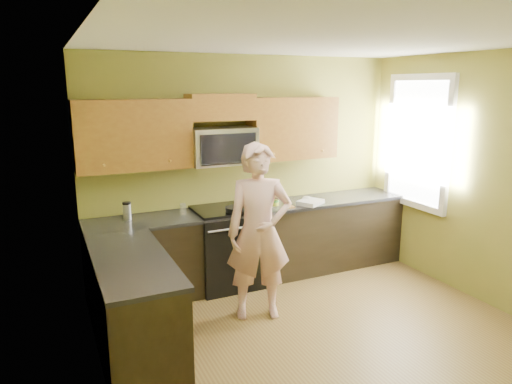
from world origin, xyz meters
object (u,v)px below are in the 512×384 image
woman (259,232)px  butter_tub (274,205)px  microwave (222,164)px  frying_pan (236,211)px  stove (227,247)px  travel_mug (128,220)px

woman → butter_tub: woman is taller
microwave → butter_tub: bearing=-12.9°
butter_tub → frying_pan: bearing=-163.8°
stove → travel_mug: travel_mug is taller
stove → microwave: (0.00, 0.12, 0.97)m
microwave → frying_pan: 0.59m
frying_pan → travel_mug: travel_mug is taller
microwave → frying_pan: microwave is taller
frying_pan → travel_mug: (-1.16, 0.28, -0.03)m
butter_tub → microwave: bearing=167.1°
woman → travel_mug: woman is taller
microwave → butter_tub: (0.61, -0.14, -0.53)m
stove → microwave: size_ratio=1.25×
butter_tub → travel_mug: (-1.73, 0.11, -0.00)m
microwave → butter_tub: size_ratio=6.71×
microwave → frying_pan: (0.04, -0.31, -0.50)m
frying_pan → travel_mug: 1.19m
stove → woman: (0.02, -0.85, 0.43)m
frying_pan → travel_mug: size_ratio=2.18×
microwave → travel_mug: microwave is taller
stove → woman: size_ratio=0.53×
stove → travel_mug: size_ratio=4.87×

